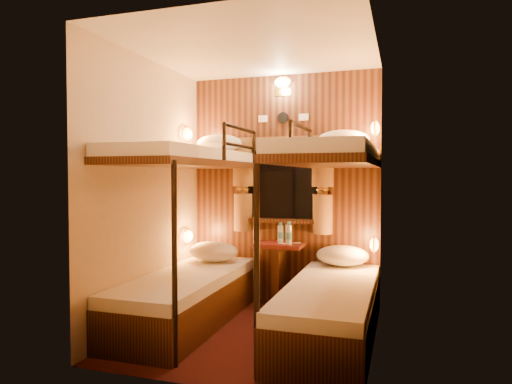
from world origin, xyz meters
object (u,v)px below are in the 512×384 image
(bunk_left, at_px, (187,262))
(bottle_left, at_px, (280,234))
(table, at_px, (279,266))
(bottle_right, at_px, (289,235))
(bunk_right, at_px, (330,271))

(bunk_left, bearing_deg, bottle_left, 50.81)
(bunk_left, relative_size, table, 2.90)
(bottle_left, height_order, bottle_right, bottle_right)
(bunk_left, distance_m, table, 1.02)
(bunk_right, distance_m, table, 1.02)
(bunk_left, xyz_separation_m, bottle_left, (0.66, 0.81, 0.18))
(bottle_left, relative_size, bottle_right, 0.90)
(bunk_right, distance_m, bottle_right, 0.91)
(table, relative_size, bottle_right, 2.81)
(bunk_right, relative_size, table, 2.90)
(bottle_left, bearing_deg, table, -112.38)
(bunk_left, xyz_separation_m, table, (0.65, 0.78, -0.14))
(bunk_right, bearing_deg, bottle_left, 128.21)
(table, xyz_separation_m, bottle_right, (0.12, -0.06, 0.34))
(bottle_left, xyz_separation_m, bottle_right, (0.11, -0.09, 0.01))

